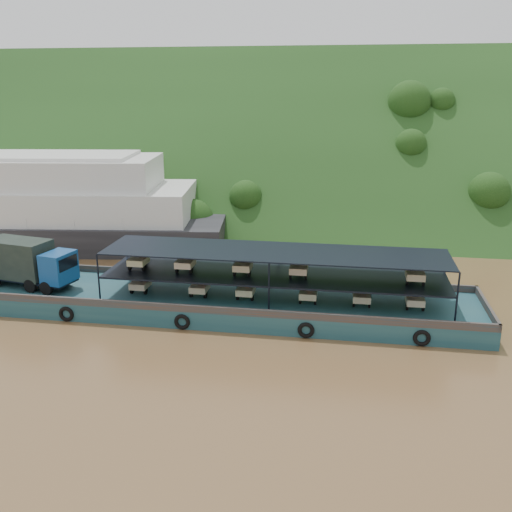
# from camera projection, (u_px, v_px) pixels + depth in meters

# --- Properties ---
(ground) EXTENTS (160.00, 160.00, 0.00)m
(ground) POSITION_uv_depth(u_px,v_px,m) (277.00, 314.00, 39.47)
(ground) COLOR brown
(ground) RESTS_ON ground
(hillside) EXTENTS (140.00, 39.60, 39.60)m
(hillside) POSITION_uv_depth(u_px,v_px,m) (313.00, 208.00, 73.49)
(hillside) COLOR #1A3613
(hillside) RESTS_ON ground
(cargo_barge) EXTENTS (35.06, 7.18, 4.59)m
(cargo_barge) POSITION_uv_depth(u_px,v_px,m) (206.00, 295.00, 39.75)
(cargo_barge) COLOR #143A46
(cargo_barge) RESTS_ON ground
(passenger_ferry) EXTENTS (44.99, 16.79, 8.89)m
(passenger_ferry) POSITION_uv_depth(u_px,v_px,m) (2.00, 205.00, 56.27)
(passenger_ferry) COLOR black
(passenger_ferry) RESTS_ON ground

